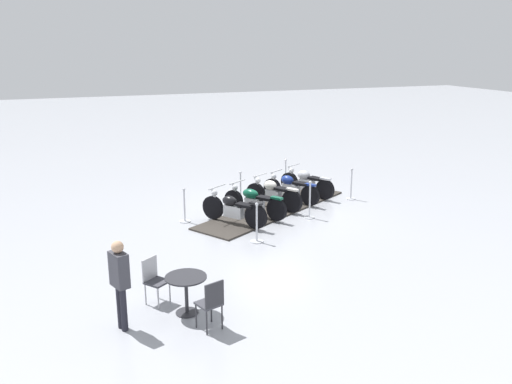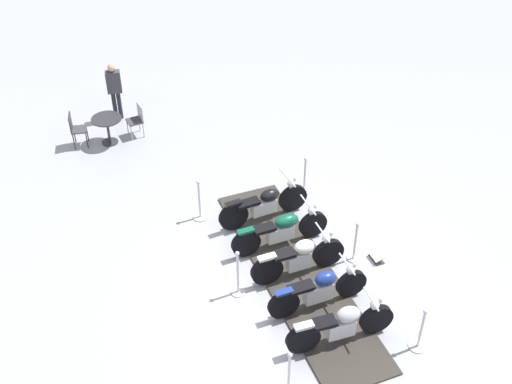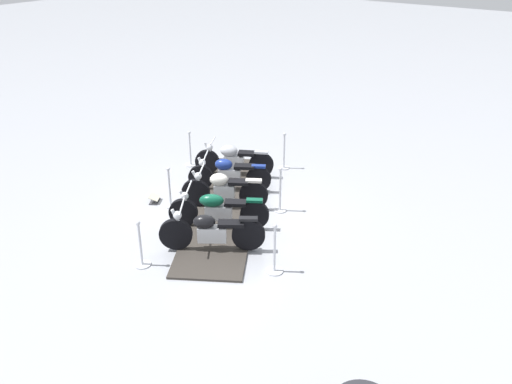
{
  "view_description": "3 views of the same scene",
  "coord_description": "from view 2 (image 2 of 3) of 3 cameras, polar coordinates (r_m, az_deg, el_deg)",
  "views": [
    {
      "loc": [
        -14.93,
        6.25,
        5.06
      ],
      "look_at": [
        -1.0,
        0.96,
        0.93
      ],
      "focal_mm": 37.83,
      "sensor_mm": 36.0,
      "label": 1
    },
    {
      "loc": [
        0.75,
        -9.78,
        10.0
      ],
      "look_at": [
        -1.17,
        1.69,
        0.78
      ],
      "focal_mm": 45.86,
      "sensor_mm": 36.0,
      "label": 2
    },
    {
      "loc": [
        -7.36,
        8.89,
        6.15
      ],
      "look_at": [
        -1.15,
        0.3,
        0.9
      ],
      "focal_mm": 37.56,
      "sensor_mm": 36.0,
      "label": 3
    }
  ],
  "objects": [
    {
      "name": "ground_plane",
      "position": [
        14.01,
        3.62,
        -7.24
      ],
      "size": [
        80.0,
        80.0,
        0.0
      ],
      "primitive_type": "plane",
      "color": "#A8AAB2"
    },
    {
      "name": "display_platform",
      "position": [
        13.99,
        3.63,
        -7.17
      ],
      "size": [
        4.38,
        5.92,
        0.05
      ],
      "primitive_type": "cube",
      "rotation": [
        0.0,
        0.0,
        2.11
      ],
      "color": "#38332D",
      "rests_on": "ground_plane"
    },
    {
      "name": "motorcycle_chrome",
      "position": [
        12.53,
        7.51,
        -11.39
      ],
      "size": [
        1.98,
        1.12,
        0.98
      ],
      "rotation": [
        0.0,
        0.0,
        0.48
      ],
      "color": "black",
      "rests_on": "display_platform"
    },
    {
      "name": "motorcycle_navy",
      "position": [
        13.08,
        5.56,
        -8.46
      ],
      "size": [
        1.89,
        1.22,
        0.95
      ],
      "rotation": [
        0.0,
        0.0,
        0.55
      ],
      "color": "black",
      "rests_on": "display_platform"
    },
    {
      "name": "motorcycle_cream",
      "position": [
        13.66,
        3.79,
        -5.71
      ],
      "size": [
        1.86,
        1.2,
        1.01
      ],
      "rotation": [
        0.0,
        0.0,
        0.55
      ],
      "color": "black",
      "rests_on": "display_platform"
    },
    {
      "name": "motorcycle_forest",
      "position": [
        14.31,
        2.24,
        -3.3
      ],
      "size": [
        1.99,
        1.33,
        0.96
      ],
      "rotation": [
        0.0,
        0.0,
        0.56
      ],
      "color": "black",
      "rests_on": "display_platform"
    },
    {
      "name": "motorcycle_black",
      "position": [
        14.97,
        0.76,
        -1.03
      ],
      "size": [
        1.88,
        1.38,
        1.02
      ],
      "rotation": [
        0.0,
        0.0,
        0.61
      ],
      "color": "black",
      "rests_on": "display_platform"
    },
    {
      "name": "stanchion_left_mid",
      "position": [
        13.37,
        -1.59,
        -7.59
      ],
      "size": [
        0.31,
        0.31,
        1.15
      ],
      "color": "silver",
      "rests_on": "ground_plane"
    },
    {
      "name": "stanchion_right_mid",
      "position": [
        14.23,
        8.61,
        -4.69
      ],
      "size": [
        0.29,
        0.29,
        1.05
      ],
      "color": "silver",
      "rests_on": "ground_plane"
    },
    {
      "name": "stanchion_left_front",
      "position": [
        11.88,
        2.88,
        -15.99
      ],
      "size": [
        0.31,
        0.31,
        1.07
      ],
      "color": "silver",
      "rests_on": "ground_plane"
    },
    {
      "name": "stanchion_left_rear",
      "position": [
        15.21,
        -4.93,
        -1.29
      ],
      "size": [
        0.36,
        0.36,
        1.08
      ],
      "color": "silver",
      "rests_on": "ground_plane"
    },
    {
      "name": "stanchion_right_front",
      "position": [
        12.86,
        14.1,
        -12.08
      ],
      "size": [
        0.34,
        0.34,
        1.03
      ],
      "color": "silver",
      "rests_on": "ground_plane"
    },
    {
      "name": "stanchion_right_rear",
      "position": [
        15.97,
        4.25,
        0.94
      ],
      "size": [
        0.34,
        0.34,
        1.02
      ],
      "color": "silver",
      "rests_on": "ground_plane"
    },
    {
      "name": "info_placard",
      "position": [
        14.51,
        10.48,
        -5.63
      ],
      "size": [
        0.38,
        0.43,
        0.19
      ],
      "rotation": [
        0.0,
        0.0,
        5.25
      ],
      "color": "#333338",
      "rests_on": "ground_plane"
    },
    {
      "name": "cafe_table",
      "position": [
        17.99,
        -12.85,
        5.78
      ],
      "size": [
        0.81,
        0.81,
        0.77
      ],
      "color": "#2D2D33",
      "rests_on": "ground_plane"
    },
    {
      "name": "cafe_chair_near_table",
      "position": [
        18.17,
        -10.35,
        6.35
      ],
      "size": [
        0.56,
        0.56,
        0.94
      ],
      "rotation": [
        0.0,
        0.0,
        -2.5
      ],
      "color": "#B7B7BC",
      "rests_on": "ground_plane"
    },
    {
      "name": "cafe_chair_across_table",
      "position": [
        18.08,
        -15.45,
        5.44
      ],
      "size": [
        0.51,
        0.51,
        0.98
      ],
      "rotation": [
        0.0,
        0.0,
        0.33
      ],
      "color": "#2D2D33",
      "rests_on": "ground_plane"
    },
    {
      "name": "bystander_person",
      "position": [
        18.8,
        -12.26,
        8.97
      ],
      "size": [
        0.45,
        0.34,
        1.72
      ],
      "rotation": [
        0.0,
        0.0,
        -1.23
      ],
      "color": "#23232D",
      "rests_on": "ground_plane"
    }
  ]
}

